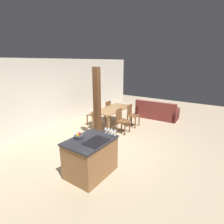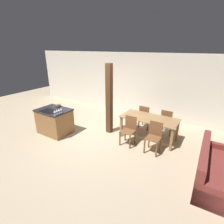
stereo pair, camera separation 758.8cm
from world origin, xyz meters
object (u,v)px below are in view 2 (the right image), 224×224
wine_glass_end (61,109)px  dining_chair_near_left (129,130)px  timber_post (109,100)px  fruit_bowl (58,106)px  dining_table (149,121)px  wine_glass_far (59,110)px  dining_chair_far_right (167,121)px  dining_chair_near_right (154,136)px  wine_glass_near (54,111)px  couch (215,171)px  wine_glass_middle (57,111)px  dining_chair_far_left (145,116)px  kitchen_island (55,121)px

wine_glass_end → dining_chair_near_left: wine_glass_end is taller
timber_post → fruit_bowl: bearing=-154.5°
dining_table → dining_chair_near_left: 0.79m
wine_glass_far → dining_chair_far_right: 3.69m
dining_chair_near_right → dining_chair_far_right: size_ratio=1.00×
wine_glass_near → timber_post: size_ratio=0.07×
fruit_bowl → dining_table: size_ratio=0.12×
fruit_bowl → wine_glass_near: wine_glass_near is taller
wine_glass_near → dining_chair_near_left: wine_glass_near is taller
dining_chair_near_left → dining_chair_far_right: (0.82, 1.32, 0.00)m
dining_chair_near_right → couch: 1.68m
fruit_bowl → dining_chair_far_right: 3.90m
wine_glass_middle → fruit_bowl: bearing=135.5°
dining_chair_far_left → wine_glass_end: bearing=45.4°
fruit_bowl → dining_chair_far_right: (3.46, 1.74, -0.44)m
kitchen_island → wine_glass_middle: wine_glass_middle is taller
kitchen_island → wine_glass_middle: (0.49, -0.26, 0.58)m
timber_post → wine_glass_end: bearing=-133.7°
kitchen_island → dining_chair_near_left: 2.68m
couch → dining_chair_far_right: bearing=40.2°
kitchen_island → wine_glass_far: 0.78m
wine_glass_end → couch: size_ratio=0.09×
wine_glass_far → dining_chair_near_left: wine_glass_far is taller
dining_table → dining_chair_far_right: dining_chair_far_right is taller
dining_chair_near_left → timber_post: size_ratio=0.37×
couch → wine_glass_near: bearing=95.7°
fruit_bowl → dining_chair_far_left: 3.20m
wine_glass_end → dining_chair_far_left: wine_glass_end is taller
fruit_bowl → dining_chair_far_left: size_ratio=0.24×
wine_glass_near → wine_glass_middle: bearing=90.0°
kitchen_island → timber_post: (1.61, 1.09, 0.77)m
fruit_bowl → couch: size_ratio=0.11×
kitchen_island → couch: kitchen_island is taller
fruit_bowl → wine_glass_end: bearing=-33.6°
wine_glass_near → wine_glass_end: bearing=90.0°
wine_glass_middle → wine_glass_end: (0.00, 0.18, 0.00)m
dining_chair_near_left → timber_post: 1.27m
fruit_bowl → couch: fruit_bowl is taller
timber_post → couch: bearing=-13.8°
dining_chair_near_left → dining_chair_far_right: 1.55m
wine_glass_end → dining_table: bearing=30.3°
wine_glass_end → wine_glass_far: bearing=-90.0°
wine_glass_middle → dining_chair_far_right: size_ratio=0.19×
kitchen_island → wine_glass_end: (0.49, -0.08, 0.58)m
wine_glass_near → dining_chair_near_left: bearing=27.0°
dining_chair_far_right → fruit_bowl: bearing=26.7°
wine_glass_far → dining_chair_far_right: size_ratio=0.19×
kitchen_island → dining_chair_far_left: dining_chair_far_left is taller
wine_glass_end → dining_table: wine_glass_end is taller
wine_glass_near → dining_chair_far_left: bearing=48.8°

